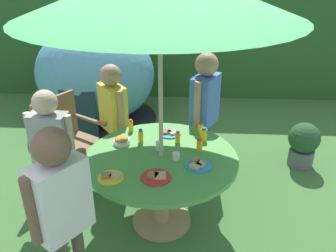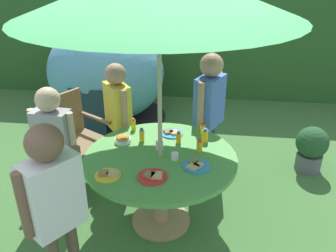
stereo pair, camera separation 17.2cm
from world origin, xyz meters
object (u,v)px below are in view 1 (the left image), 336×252
at_px(plate_front_edge, 156,177).
at_px(juice_bottle_far_left, 178,137).
at_px(child_in_white_shirt, 60,199).
at_px(juice_bottle_far_right, 141,136).
at_px(plate_center_front, 198,165).
at_px(juice_bottle_back_edge, 200,145).
at_px(cup_far, 176,156).
at_px(plate_near_left, 111,177).
at_px(child_in_grey_shirt, 51,139).
at_px(plate_mid_left, 170,133).
at_px(child_in_yellow_shirt, 113,108).
at_px(garden_table, 161,169).
at_px(snack_bowl, 122,140).
at_px(potted_plant, 303,143).
at_px(juice_bottle_mid_right, 204,134).
at_px(wooden_chair, 66,137).
at_px(dome_tent, 95,75).
at_px(cup_near, 159,145).
at_px(juice_bottle_center_back, 201,128).
at_px(juice_bottle_near_right, 131,126).
at_px(child_in_blue_shirt, 205,100).

height_order(plate_front_edge, juice_bottle_far_left, juice_bottle_far_left).
bearing_deg(child_in_white_shirt, juice_bottle_far_right, 15.66).
distance_m(plate_center_front, juice_bottle_back_edge, 0.27).
xyz_separation_m(plate_center_front, cup_far, (-0.18, 0.10, 0.02)).
bearing_deg(cup_far, plate_front_edge, -116.25).
distance_m(plate_near_left, juice_bottle_back_edge, 0.84).
bearing_deg(child_in_white_shirt, child_in_grey_shirt, 59.01).
bearing_deg(child_in_grey_shirt, plate_front_edge, -18.16).
distance_m(plate_mid_left, juice_bottle_far_right, 0.32).
bearing_deg(plate_mid_left, juice_bottle_far_right, -145.73).
distance_m(child_in_yellow_shirt, child_in_grey_shirt, 0.80).
distance_m(garden_table, plate_near_left, 0.53).
xyz_separation_m(plate_center_front, juice_bottle_back_edge, (0.02, 0.26, 0.04)).
distance_m(snack_bowl, plate_center_front, 0.77).
height_order(potted_plant, juice_bottle_mid_right, juice_bottle_mid_right).
height_order(wooden_chair, plate_near_left, wooden_chair).
xyz_separation_m(dome_tent, child_in_white_shirt, (0.56, -3.10, 0.17)).
bearing_deg(cup_near, juice_bottle_center_back, 41.13).
xyz_separation_m(snack_bowl, plate_front_edge, (0.36, -0.52, -0.02)).
relative_size(juice_bottle_center_back, cup_far, 1.91).
bearing_deg(cup_far, juice_bottle_near_right, 132.67).
xyz_separation_m(child_in_yellow_shirt, cup_far, (0.70, -0.81, -0.08)).
relative_size(juice_bottle_near_right, juice_bottle_back_edge, 1.09).
distance_m(potted_plant, juice_bottle_mid_right, 1.53).
relative_size(plate_mid_left, cup_near, 3.01).
distance_m(juice_bottle_center_back, cup_near, 0.49).
distance_m(child_in_yellow_shirt, cup_near, 0.85).
bearing_deg(cup_near, potted_plant, 31.13).
xyz_separation_m(garden_table, plate_front_edge, (-0.01, -0.33, 0.15)).
height_order(child_in_grey_shirt, juice_bottle_mid_right, child_in_grey_shirt).
xyz_separation_m(child_in_yellow_shirt, juice_bottle_far_right, (0.36, -0.53, -0.05)).
xyz_separation_m(dome_tent, cup_far, (1.27, -2.31, 0.04)).
relative_size(plate_near_left, cup_near, 2.91).
height_order(wooden_chair, juice_bottle_back_edge, wooden_chair).
height_order(dome_tent, snack_bowl, dome_tent).
xyz_separation_m(child_in_blue_shirt, juice_bottle_center_back, (-0.05, -0.42, -0.12)).
xyz_separation_m(plate_mid_left, juice_bottle_back_edge, (0.28, -0.29, 0.04)).
bearing_deg(juice_bottle_center_back, plate_near_left, -131.70).
xyz_separation_m(child_in_yellow_shirt, juice_bottle_mid_right, (0.94, -0.46, -0.05)).
bearing_deg(cup_far, potted_plant, 37.87).
bearing_deg(potted_plant, cup_far, -142.13).
distance_m(child_in_white_shirt, juice_bottle_far_right, 1.14).
distance_m(juice_bottle_mid_right, juice_bottle_back_edge, 0.19).
height_order(child_in_grey_shirt, juice_bottle_far_left, child_in_grey_shirt).
relative_size(garden_table, potted_plant, 2.42).
height_order(child_in_blue_shirt, juice_bottle_far_right, child_in_blue_shirt).
relative_size(dome_tent, snack_bowl, 12.91).
bearing_deg(potted_plant, dome_tent, 156.70).
height_order(child_in_grey_shirt, juice_bottle_center_back, child_in_grey_shirt).
xyz_separation_m(plate_near_left, cup_near, (0.34, 0.47, 0.02)).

